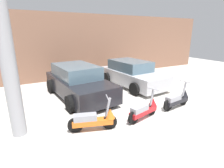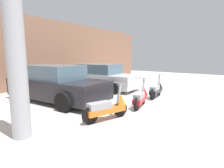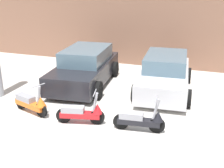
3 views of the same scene
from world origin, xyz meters
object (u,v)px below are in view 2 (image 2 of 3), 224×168
at_px(scooter_front_left, 108,107).
at_px(support_column_side, 15,46).
at_px(car_rear_left, 56,84).
at_px(car_rear_center, 101,77).
at_px(scooter_front_right, 141,97).
at_px(scooter_front_center, 156,89).

distance_m(scooter_front_left, support_column_side, 2.70).
relative_size(car_rear_left, car_rear_center, 1.05).
bearing_deg(support_column_side, car_rear_center, 23.78).
distance_m(scooter_front_right, car_rear_left, 3.41).
bearing_deg(support_column_side, scooter_front_left, -22.98).
bearing_deg(car_rear_left, scooter_front_right, 17.04).
bearing_deg(car_rear_center, support_column_side, -70.67).
distance_m(car_rear_center, support_column_side, 6.24).
relative_size(scooter_front_left, car_rear_left, 0.33).
height_order(scooter_front_left, support_column_side, support_column_side).
relative_size(scooter_front_center, car_rear_center, 0.35).
relative_size(scooter_front_right, support_column_side, 0.36).
relative_size(scooter_front_center, car_rear_left, 0.33).
xyz_separation_m(scooter_front_center, car_rear_left, (-3.00, 3.02, 0.33)).
height_order(scooter_front_center, car_rear_center, car_rear_center).
height_order(scooter_front_left, scooter_front_center, scooter_front_left).
bearing_deg(scooter_front_center, scooter_front_left, 173.52).
bearing_deg(scooter_front_center, car_rear_left, 127.96).
bearing_deg(car_rear_left, car_rear_center, 89.53).
relative_size(car_rear_left, support_column_side, 1.11).
bearing_deg(car_rear_center, scooter_front_right, -32.46).
xyz_separation_m(scooter_front_left, car_rear_center, (3.58, 3.31, 0.29)).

